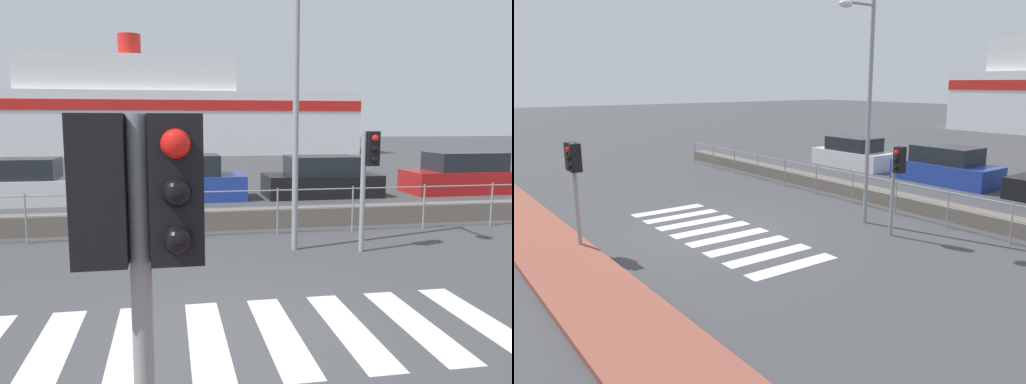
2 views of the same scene
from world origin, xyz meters
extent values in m
plane|color=#424244|center=(0.00, 0.00, 0.00)|extent=(160.00, 160.00, 0.00)
cube|color=#934C3D|center=(0.00, -4.10, 0.06)|extent=(24.00, 1.80, 0.12)
cube|color=silver|center=(-2.92, 0.00, 0.00)|extent=(0.45, 2.40, 0.01)
cube|color=silver|center=(-2.02, 0.00, 0.00)|extent=(0.45, 2.40, 0.01)
cube|color=silver|center=(-1.12, 0.00, 0.00)|extent=(0.45, 2.40, 0.01)
cube|color=silver|center=(-0.22, 0.00, 0.00)|extent=(0.45, 2.40, 0.01)
cube|color=silver|center=(0.68, 0.00, 0.00)|extent=(0.45, 2.40, 0.01)
cube|color=silver|center=(1.58, 0.00, 0.00)|extent=(0.45, 2.40, 0.01)
cube|color=silver|center=(2.48, 0.00, 0.00)|extent=(0.45, 2.40, 0.01)
cube|color=silver|center=(3.38, 0.00, 0.00)|extent=(0.45, 2.40, 0.01)
cube|color=#6B6056|center=(0.00, 6.31, 0.23)|extent=(24.50, 0.55, 0.47)
cylinder|color=gray|center=(0.00, 5.43, 1.04)|extent=(22.05, 0.03, 0.03)
cylinder|color=gray|center=(0.00, 5.43, 0.60)|extent=(22.05, 0.03, 0.03)
cylinder|color=gray|center=(-11.03, 5.43, 0.55)|extent=(0.04, 0.04, 1.09)
cylinder|color=gray|center=(-9.19, 5.43, 0.55)|extent=(0.04, 0.04, 1.09)
cylinder|color=gray|center=(-7.35, 5.43, 0.55)|extent=(0.04, 0.04, 1.09)
cylinder|color=gray|center=(-5.51, 5.43, 0.55)|extent=(0.04, 0.04, 1.09)
cylinder|color=gray|center=(-3.68, 5.43, 0.55)|extent=(0.04, 0.04, 1.09)
cylinder|color=gray|center=(-1.84, 5.43, 0.55)|extent=(0.04, 0.04, 1.09)
cylinder|color=gray|center=(0.00, 5.43, 0.55)|extent=(0.04, 0.04, 1.09)
cylinder|color=gray|center=(1.84, 5.43, 0.55)|extent=(0.04, 0.04, 1.09)
cylinder|color=gray|center=(3.68, 5.43, 0.55)|extent=(0.04, 0.04, 1.09)
cylinder|color=gray|center=(5.51, 5.43, 0.55)|extent=(0.04, 0.04, 1.09)
cylinder|color=gray|center=(-0.77, -3.43, 1.32)|extent=(0.10, 0.10, 2.64)
cube|color=black|center=(-0.94, -3.43, 2.30)|extent=(0.24, 0.24, 0.68)
sphere|color=red|center=(-0.94, -3.29, 2.51)|extent=(0.13, 0.13, 0.13)
sphere|color=black|center=(-0.94, -3.29, 2.30)|extent=(0.13, 0.13, 0.13)
sphere|color=black|center=(-0.94, -3.29, 2.09)|extent=(0.13, 0.13, 0.13)
cube|color=black|center=(-0.60, -3.43, 2.30)|extent=(0.24, 0.24, 0.68)
sphere|color=red|center=(-0.60, -3.57, 2.51)|extent=(0.13, 0.13, 0.13)
sphere|color=black|center=(-0.60, -3.57, 2.30)|extent=(0.13, 0.13, 0.13)
sphere|color=black|center=(-0.60, -3.57, 2.09)|extent=(0.13, 0.13, 0.13)
cylinder|color=gray|center=(3.17, 3.60, 1.21)|extent=(0.10, 0.10, 2.42)
cube|color=black|center=(3.34, 3.60, 2.08)|extent=(0.24, 0.24, 0.68)
sphere|color=red|center=(3.34, 3.46, 2.30)|extent=(0.13, 0.13, 0.13)
sphere|color=black|center=(3.34, 3.46, 2.08)|extent=(0.13, 0.13, 0.13)
sphere|color=black|center=(3.34, 3.46, 1.87)|extent=(0.13, 0.13, 0.13)
cylinder|color=gray|center=(1.88, 3.99, 3.12)|extent=(0.12, 0.12, 6.23)
cylinder|color=gray|center=(1.88, 3.47, 6.08)|extent=(0.07, 1.05, 0.07)
ellipsoid|color=silver|center=(1.88, 2.94, 6.03)|extent=(0.32, 0.42, 0.19)
cube|color=silver|center=(-5.40, 11.13, 0.40)|extent=(4.15, 1.78, 0.80)
cube|color=#1E2328|center=(-5.40, 11.13, 1.13)|extent=(2.49, 1.57, 0.66)
cube|color=#233D9E|center=(-0.24, 11.13, 0.42)|extent=(4.28, 1.80, 0.84)
cube|color=#1E2328|center=(-0.24, 11.13, 1.18)|extent=(2.57, 1.58, 0.68)
camera|label=1|loc=(-0.63, -5.74, 2.60)|focal=35.00mm
camera|label=2|loc=(11.52, -6.81, 4.04)|focal=35.00mm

